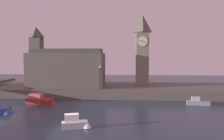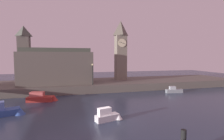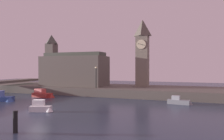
{
  "view_description": "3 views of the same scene",
  "coord_description": "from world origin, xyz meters",
  "px_view_note": "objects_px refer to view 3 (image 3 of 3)",
  "views": [
    {
      "loc": [
        5.35,
        -20.47,
        7.22
      ],
      "look_at": [
        2.91,
        16.88,
        4.72
      ],
      "focal_mm": 34.36,
      "sensor_mm": 36.0,
      "label": 1
    },
    {
      "loc": [
        -3.89,
        -17.44,
        6.75
      ],
      "look_at": [
        5.28,
        17.14,
        4.1
      ],
      "focal_mm": 28.04,
      "sensor_mm": 36.0,
      "label": 2
    },
    {
      "loc": [
        17.13,
        -21.33,
        5.4
      ],
      "look_at": [
        3.24,
        17.83,
        4.87
      ],
      "focal_mm": 34.21,
      "sensor_mm": 36.0,
      "label": 3
    }
  ],
  "objects_px": {
    "boat_tour_blue": "(3,98)",
    "parliament_hall": "(73,69)",
    "boat_dinghy_red": "(44,94)",
    "clock_tower": "(142,52)",
    "boat_cruiser_grey": "(180,101)",
    "streetlamp": "(96,75)",
    "mooring_post_right": "(15,122)",
    "boat_ferry_white": "(42,107)"
  },
  "relations": [
    {
      "from": "clock_tower",
      "to": "boat_cruiser_grey",
      "type": "bearing_deg",
      "value": -53.35
    },
    {
      "from": "streetlamp",
      "to": "boat_ferry_white",
      "type": "distance_m",
      "value": 15.44
    },
    {
      "from": "parliament_hall",
      "to": "boat_tour_blue",
      "type": "relative_size",
      "value": 2.84
    },
    {
      "from": "boat_ferry_white",
      "to": "streetlamp",
      "type": "bearing_deg",
      "value": 87.72
    },
    {
      "from": "clock_tower",
      "to": "boat_dinghy_red",
      "type": "xyz_separation_m",
      "value": [
        -15.85,
        -10.68,
        -8.0
      ]
    },
    {
      "from": "parliament_hall",
      "to": "streetlamp",
      "type": "bearing_deg",
      "value": -27.43
    },
    {
      "from": "parliament_hall",
      "to": "mooring_post_right",
      "type": "xyz_separation_m",
      "value": [
        9.85,
        -26.43,
        -4.11
      ]
    },
    {
      "from": "boat_dinghy_red",
      "to": "clock_tower",
      "type": "bearing_deg",
      "value": 33.97
    },
    {
      "from": "boat_tour_blue",
      "to": "parliament_hall",
      "type": "bearing_deg",
      "value": 71.47
    },
    {
      "from": "parliament_hall",
      "to": "mooring_post_right",
      "type": "distance_m",
      "value": 28.5
    },
    {
      "from": "clock_tower",
      "to": "boat_ferry_white",
      "type": "relative_size",
      "value": 4.32
    },
    {
      "from": "parliament_hall",
      "to": "boat_ferry_white",
      "type": "xyz_separation_m",
      "value": [
        6.45,
        -18.69,
        -4.5
      ]
    },
    {
      "from": "parliament_hall",
      "to": "clock_tower",
      "type": "bearing_deg",
      "value": 10.06
    },
    {
      "from": "boat_cruiser_grey",
      "to": "boat_dinghy_red",
      "type": "relative_size",
      "value": 0.76
    },
    {
      "from": "boat_cruiser_grey",
      "to": "boat_dinghy_red",
      "type": "distance_m",
      "value": 23.5
    },
    {
      "from": "boat_ferry_white",
      "to": "boat_tour_blue",
      "type": "height_order",
      "value": "boat_tour_blue"
    },
    {
      "from": "boat_cruiser_grey",
      "to": "mooring_post_right",
      "type": "bearing_deg",
      "value": -123.4
    },
    {
      "from": "streetlamp",
      "to": "boat_tour_blue",
      "type": "height_order",
      "value": "streetlamp"
    },
    {
      "from": "streetlamp",
      "to": "mooring_post_right",
      "type": "relative_size",
      "value": 2.21
    },
    {
      "from": "parliament_hall",
      "to": "boat_cruiser_grey",
      "type": "relative_size",
      "value": 3.8
    },
    {
      "from": "parliament_hall",
      "to": "boat_ferry_white",
      "type": "relative_size",
      "value": 4.4
    },
    {
      "from": "mooring_post_right",
      "to": "boat_ferry_white",
      "type": "bearing_deg",
      "value": 113.74
    },
    {
      "from": "boat_dinghy_red",
      "to": "streetlamp",
      "type": "bearing_deg",
      "value": 28.02
    },
    {
      "from": "streetlamp",
      "to": "mooring_post_right",
      "type": "xyz_separation_m",
      "value": [
        2.8,
        -22.77,
        -3.09
      ]
    },
    {
      "from": "boat_tour_blue",
      "to": "boat_dinghy_red",
      "type": "xyz_separation_m",
      "value": [
        3.41,
        5.93,
        0.01
      ]
    },
    {
      "from": "boat_ferry_white",
      "to": "boat_dinghy_red",
      "type": "height_order",
      "value": "boat_dinghy_red"
    },
    {
      "from": "boat_cruiser_grey",
      "to": "boat_dinghy_red",
      "type": "bearing_deg",
      "value": -179.02
    },
    {
      "from": "boat_cruiser_grey",
      "to": "boat_dinghy_red",
      "type": "height_order",
      "value": "boat_dinghy_red"
    },
    {
      "from": "streetlamp",
      "to": "boat_ferry_white",
      "type": "xyz_separation_m",
      "value": [
        -0.6,
        -15.03,
        -3.48
      ]
    },
    {
      "from": "boat_tour_blue",
      "to": "boat_dinghy_red",
      "type": "height_order",
      "value": "boat_tour_blue"
    },
    {
      "from": "parliament_hall",
      "to": "mooring_post_right",
      "type": "height_order",
      "value": "parliament_hall"
    },
    {
      "from": "boat_ferry_white",
      "to": "boat_dinghy_red",
      "type": "xyz_separation_m",
      "value": [
        -7.74,
        10.6,
        0.01
      ]
    },
    {
      "from": "parliament_hall",
      "to": "streetlamp",
      "type": "xyz_separation_m",
      "value": [
        7.05,
        -3.66,
        -1.02
      ]
    },
    {
      "from": "parliament_hall",
      "to": "boat_tour_blue",
      "type": "distance_m",
      "value": 15.46
    },
    {
      "from": "mooring_post_right",
      "to": "boat_ferry_white",
      "type": "height_order",
      "value": "mooring_post_right"
    },
    {
      "from": "parliament_hall",
      "to": "boat_cruiser_grey",
      "type": "distance_m",
      "value": 23.94
    },
    {
      "from": "parliament_hall",
      "to": "boat_cruiser_grey",
      "type": "xyz_separation_m",
      "value": [
        22.2,
        -7.69,
        -4.59
      ]
    },
    {
      "from": "boat_ferry_white",
      "to": "boat_cruiser_grey",
      "type": "xyz_separation_m",
      "value": [
        15.76,
        11.0,
        -0.09
      ]
    },
    {
      "from": "boat_tour_blue",
      "to": "boat_dinghy_red",
      "type": "relative_size",
      "value": 1.01
    },
    {
      "from": "mooring_post_right",
      "to": "boat_cruiser_grey",
      "type": "xyz_separation_m",
      "value": [
        12.35,
        18.73,
        -0.48
      ]
    },
    {
      "from": "mooring_post_right",
      "to": "parliament_hall",
      "type": "bearing_deg",
      "value": 110.45
    },
    {
      "from": "boat_tour_blue",
      "to": "clock_tower",
      "type": "bearing_deg",
      "value": 40.77
    }
  ]
}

